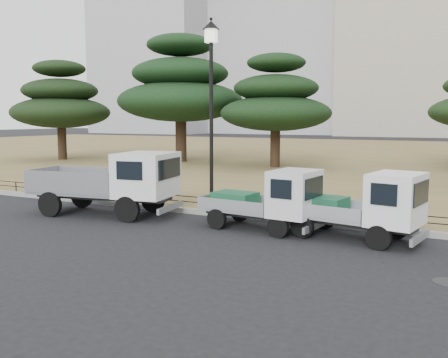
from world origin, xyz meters
The scene contains 12 objects.
ground centered at (0.00, 0.00, 0.00)m, with size 220.00×220.00×0.00m, color black.
lawn centered at (0.00, 30.60, 0.07)m, with size 120.00×56.00×0.15m, color olive.
curb centered at (0.00, 2.60, 0.08)m, with size 120.00×0.25×0.16m, color gray.
truck_large centered at (-3.67, 1.17, 1.15)m, with size 4.96×2.54×2.07m.
truck_kei_front centered at (1.69, 1.39, 0.87)m, with size 3.42×1.72×1.75m.
truck_kei_rear centered at (4.29, 1.41, 0.90)m, with size 3.65×1.99×1.81m.
street_lamp centered at (-0.92, 2.90, 4.25)m, with size 0.54×0.54×6.07m.
pipe_fence centered at (0.00, 2.75, 0.44)m, with size 38.00×0.04×0.40m.
tarp_pile centered at (-8.43, 3.23, 0.52)m, with size 1.52×1.21×0.92m.
pine_west_far centered at (-20.17, 15.57, 4.25)m, with size 7.04×7.04×7.11m.
pine_west_near centered at (-11.48, 17.96, 5.13)m, with size 8.63×8.63×8.63m.
pine_center_left centered at (-4.24, 17.23, 4.12)m, with size 6.76×6.76×6.87m.
Camera 1 is at (6.86, -11.45, 3.15)m, focal length 40.00 mm.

